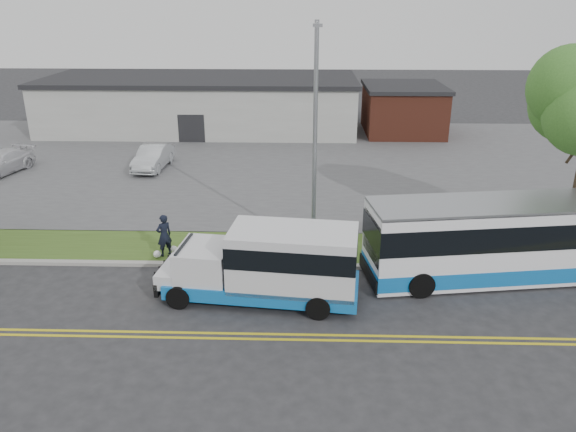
{
  "coord_description": "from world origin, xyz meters",
  "views": [
    {
      "loc": [
        2.58,
        -19.66,
        10.36
      ],
      "look_at": [
        1.9,
        2.83,
        1.6
      ],
      "focal_mm": 35.0,
      "sensor_mm": 36.0,
      "label": 1
    }
  ],
  "objects_px": {
    "parked_car_b": "(0,163)",
    "pedestrian": "(164,235)",
    "shuttle_bus": "(273,263)",
    "transit_bus": "(513,239)",
    "parked_car_a": "(153,157)",
    "streetlight_near": "(315,134)"
  },
  "relations": [
    {
      "from": "parked_car_b",
      "to": "pedestrian",
      "type": "bearing_deg",
      "value": -27.16
    },
    {
      "from": "shuttle_bus",
      "to": "parked_car_a",
      "type": "distance_m",
      "value": 18.57
    },
    {
      "from": "parked_car_a",
      "to": "parked_car_b",
      "type": "xyz_separation_m",
      "value": [
        -9.23,
        -1.41,
        -0.05
      ]
    },
    {
      "from": "streetlight_near",
      "to": "shuttle_bus",
      "type": "height_order",
      "value": "streetlight_near"
    },
    {
      "from": "shuttle_bus",
      "to": "transit_bus",
      "type": "bearing_deg",
      "value": 19.58
    },
    {
      "from": "transit_bus",
      "to": "pedestrian",
      "type": "xyz_separation_m",
      "value": [
        -14.03,
        1.3,
        -0.58
      ]
    },
    {
      "from": "parked_car_a",
      "to": "pedestrian",
      "type": "bearing_deg",
      "value": -70.04
    },
    {
      "from": "streetlight_near",
      "to": "transit_bus",
      "type": "bearing_deg",
      "value": -15.41
    },
    {
      "from": "streetlight_near",
      "to": "parked_car_b",
      "type": "distance_m",
      "value": 22.58
    },
    {
      "from": "shuttle_bus",
      "to": "transit_bus",
      "type": "xyz_separation_m",
      "value": [
        9.22,
        2.13,
        0.11
      ]
    },
    {
      "from": "parked_car_b",
      "to": "parked_car_a",
      "type": "bearing_deg",
      "value": 23.1
    },
    {
      "from": "streetlight_near",
      "to": "shuttle_bus",
      "type": "distance_m",
      "value": 5.86
    },
    {
      "from": "transit_bus",
      "to": "pedestrian",
      "type": "height_order",
      "value": "transit_bus"
    },
    {
      "from": "pedestrian",
      "to": "parked_car_b",
      "type": "bearing_deg",
      "value": -81.82
    },
    {
      "from": "transit_bus",
      "to": "pedestrian",
      "type": "bearing_deg",
      "value": 166.44
    },
    {
      "from": "pedestrian",
      "to": "parked_car_b",
      "type": "relative_size",
      "value": 0.39
    },
    {
      "from": "parked_car_a",
      "to": "shuttle_bus",
      "type": "bearing_deg",
      "value": -58.72
    },
    {
      "from": "pedestrian",
      "to": "parked_car_a",
      "type": "bearing_deg",
      "value": -113.84
    },
    {
      "from": "transit_bus",
      "to": "parked_car_a",
      "type": "distance_m",
      "value": 22.88
    },
    {
      "from": "streetlight_near",
      "to": "parked_car_a",
      "type": "distance_m",
      "value": 16.42
    },
    {
      "from": "shuttle_bus",
      "to": "parked_car_a",
      "type": "xyz_separation_m",
      "value": [
        -8.63,
        16.43,
        -0.65
      ]
    },
    {
      "from": "shuttle_bus",
      "to": "pedestrian",
      "type": "xyz_separation_m",
      "value": [
        -4.81,
        3.44,
        -0.47
      ]
    }
  ]
}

